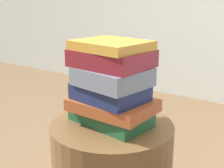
{
  "coord_description": "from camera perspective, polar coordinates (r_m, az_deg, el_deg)",
  "views": [
    {
      "loc": [
        0.58,
        -0.83,
        0.96
      ],
      "look_at": [
        0.0,
        0.0,
        0.67
      ],
      "focal_mm": 49.58,
      "sensor_mm": 36.0,
      "label": 1
    }
  ],
  "objects": [
    {
      "name": "book_navy",
      "position": [
        1.07,
        -0.44,
        -1.49
      ],
      "size": [
        0.25,
        0.21,
        0.06
      ],
      "primitive_type": "cube",
      "rotation": [
        0.0,
        0.0,
        -0.13
      ],
      "color": "#19234C",
      "rests_on": "book_rust"
    },
    {
      "name": "book_maroon",
      "position": [
        1.04,
        -0.04,
        4.79
      ],
      "size": [
        0.26,
        0.22,
        0.06
      ],
      "primitive_type": "cube",
      "rotation": [
        0.0,
        0.0,
        -0.07
      ],
      "color": "maroon",
      "rests_on": "book_slate"
    },
    {
      "name": "book_forest",
      "position": [
        1.1,
        -0.28,
        -6.02
      ],
      "size": [
        0.3,
        0.2,
        0.05
      ],
      "primitive_type": "cube",
      "rotation": [
        0.0,
        0.0,
        -0.14
      ],
      "color": "#1E512D",
      "rests_on": "side_table"
    },
    {
      "name": "book_rust",
      "position": [
        1.08,
        0.29,
        -3.94
      ],
      "size": [
        0.29,
        0.21,
        0.04
      ],
      "primitive_type": "cube",
      "rotation": [
        0.0,
        0.0,
        -0.03
      ],
      "color": "#994723",
      "rests_on": "book_forest"
    },
    {
      "name": "book_slate",
      "position": [
        1.04,
        0.09,
        1.39
      ],
      "size": [
        0.25,
        0.23,
        0.06
      ],
      "primitive_type": "cube",
      "rotation": [
        0.0,
        0.0,
        -0.16
      ],
      "color": "slate",
      "rests_on": "book_navy"
    },
    {
      "name": "book_ochre",
      "position": [
        1.04,
        -0.1,
        7.18
      ],
      "size": [
        0.26,
        0.23,
        0.03
      ],
      "primitive_type": "cube",
      "rotation": [
        0.0,
        0.0,
        -0.14
      ],
      "color": "#B7842D",
      "rests_on": "book_maroon"
    }
  ]
}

